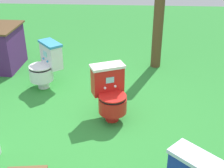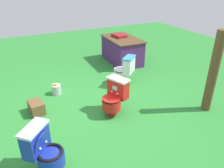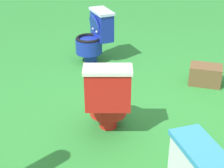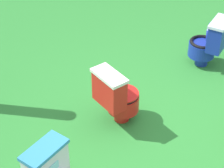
# 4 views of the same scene
# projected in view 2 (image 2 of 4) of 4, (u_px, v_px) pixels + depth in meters

# --- Properties ---
(ground) EXTENTS (14.00, 14.00, 0.00)m
(ground) POSITION_uv_depth(u_px,v_px,m) (91.00, 109.00, 4.54)
(ground) COLOR #2D8433
(toilet_red) EXTENTS (0.56, 0.61, 0.73)m
(toilet_red) POSITION_uv_depth(u_px,v_px,m) (114.00, 97.00, 4.25)
(toilet_red) COLOR red
(toilet_red) RESTS_ON ground
(toilet_blue) EXTENTS (0.63, 0.63, 0.73)m
(toilet_blue) POSITION_uv_depth(u_px,v_px,m) (44.00, 150.00, 2.96)
(toilet_blue) COLOR #192D9E
(toilet_blue) RESTS_ON ground
(toilet_white) EXTENTS (0.64, 0.62, 0.73)m
(toilet_white) POSITION_uv_depth(u_px,v_px,m) (125.00, 70.00, 5.45)
(toilet_white) COLOR white
(toilet_white) RESTS_ON ground
(vendor_table) EXTENTS (1.49, 0.91, 0.85)m
(vendor_table) POSITION_uv_depth(u_px,v_px,m) (122.00, 50.00, 6.83)
(vendor_table) COLOR #4C2360
(vendor_table) RESTS_ON ground
(wooden_post) EXTENTS (0.18, 0.18, 1.63)m
(wooden_post) POSITION_uv_depth(u_px,v_px,m) (213.00, 73.00, 4.18)
(wooden_post) COLOR brown
(wooden_post) RESTS_ON ground
(small_crate) EXTENTS (0.41, 0.30, 0.24)m
(small_crate) POSITION_uv_depth(u_px,v_px,m) (36.00, 107.00, 4.37)
(small_crate) COLOR brown
(small_crate) RESTS_ON ground
(lemon_bucket) EXTENTS (0.22, 0.22, 0.28)m
(lemon_bucket) POSITION_uv_depth(u_px,v_px,m) (56.00, 89.00, 5.07)
(lemon_bucket) COLOR #B7B7BF
(lemon_bucket) RESTS_ON ground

